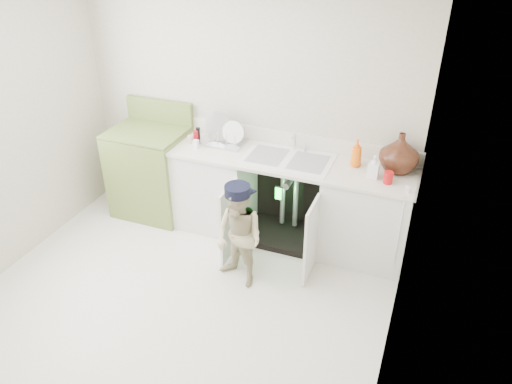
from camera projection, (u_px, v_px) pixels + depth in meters
ground at (183, 297)px, 4.41m from camera, size 3.50×3.50×0.00m
room_shell at (171, 173)px, 3.78m from camera, size 6.00×5.50×1.26m
counter_run at (291, 197)px, 4.95m from camera, size 2.44×1.02×1.27m
avocado_stove at (152, 170)px, 5.41m from camera, size 0.78×0.65×1.21m
repair_worker at (239, 236)px, 4.35m from camera, size 0.57×0.73×0.99m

